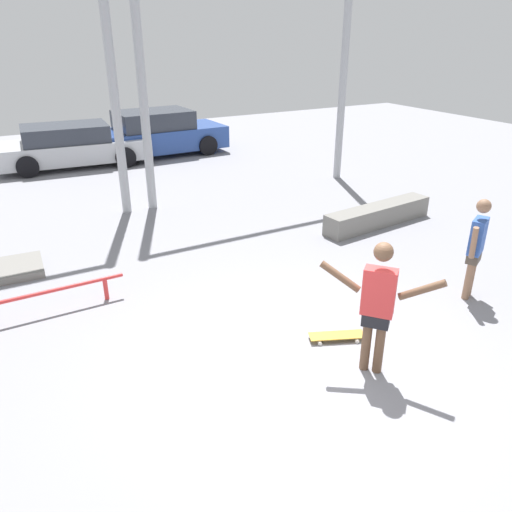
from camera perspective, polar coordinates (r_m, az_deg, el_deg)
name	(u,v)px	position (r m, az deg, el deg)	size (l,w,h in m)	color
ground_plane	(300,362)	(6.51, 5.06, -12.01)	(36.00, 36.00, 0.00)	gray
skateboarder	(378,302)	(6.01, 13.75, -5.09)	(0.99, 1.15, 1.72)	brown
skateboard	(337,336)	(6.96, 9.22, -8.97)	(0.77, 0.49, 0.08)	gold
grind_box	(378,215)	(11.06, 13.78, 4.55)	(2.75, 0.47, 0.44)	slate
grind_rail	(15,302)	(7.94, -25.83, -4.73)	(3.12, 0.12, 0.39)	red
canopy_support_right	(253,31)	(12.58, -0.36, 24.28)	(5.64, 0.20, 6.29)	#A5A8AD
parked_car_silver	(72,146)	(16.56, -20.33, 11.71)	(4.56, 2.19, 1.25)	#B7BABF
parked_car_blue	(158,134)	(17.36, -11.14, 13.56)	(4.34, 2.10, 1.45)	#284793
bystander	(476,244)	(8.24, 23.87, 1.21)	(0.63, 0.37, 1.61)	#8C664C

